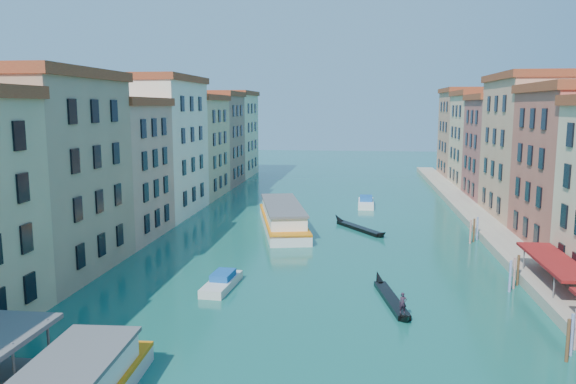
% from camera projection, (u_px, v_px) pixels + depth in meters
% --- Properties ---
extents(left_bank_palazzos, '(12.80, 128.40, 21.00)m').
position_uv_depth(left_bank_palazzos, '(138.00, 154.00, 79.29)').
color(left_bank_palazzos, tan).
rests_on(left_bank_palazzos, ground).
extents(right_bank_palazzos, '(12.80, 128.40, 21.00)m').
position_uv_depth(right_bank_palazzos, '(553.00, 158.00, 72.81)').
color(right_bank_palazzos, brown).
rests_on(right_bank_palazzos, ground).
extents(quay, '(4.00, 140.00, 1.00)m').
position_uv_depth(quay, '(485.00, 226.00, 75.17)').
color(quay, '#9E9280').
rests_on(quay, ground).
extents(mooring_poles_right, '(1.44, 54.24, 3.20)m').
position_uv_depth(mooring_poles_right, '(557.00, 321.00, 39.89)').
color(mooring_poles_right, '#52391C').
rests_on(mooring_poles_right, ground).
extents(vaporetto_far, '(9.91, 22.81, 3.31)m').
position_uv_depth(vaporetto_far, '(283.00, 217.00, 76.61)').
color(vaporetto_far, white).
rests_on(vaporetto_far, ground).
extents(gondola_fore, '(2.97, 11.48, 2.30)m').
position_uv_depth(gondola_fore, '(391.00, 298.00, 47.53)').
color(gondola_fore, black).
rests_on(gondola_fore, ground).
extents(gondola_far, '(7.77, 10.88, 1.77)m').
position_uv_depth(gondola_far, '(358.00, 227.00, 75.42)').
color(gondola_far, black).
rests_on(gondola_far, ground).
extents(motorboat_mid, '(2.60, 6.80, 1.38)m').
position_uv_depth(motorboat_mid, '(222.00, 282.00, 51.30)').
color(motorboat_mid, silver).
rests_on(motorboat_mid, ground).
extents(motorboat_far, '(2.56, 7.89, 1.63)m').
position_uv_depth(motorboat_far, '(366.00, 202.00, 93.27)').
color(motorboat_far, white).
rests_on(motorboat_far, ground).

